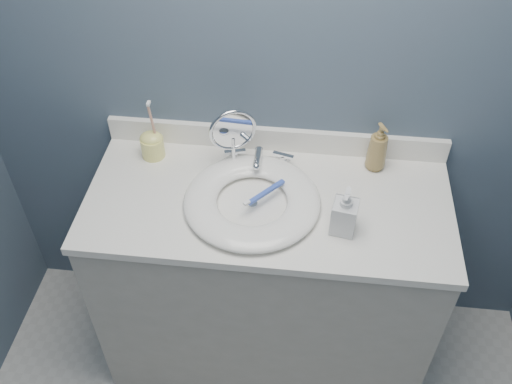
# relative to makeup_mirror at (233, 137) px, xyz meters

# --- Properties ---
(back_wall) EXTENTS (2.20, 0.02, 2.40)m
(back_wall) POSITION_rel_makeup_mirror_xyz_m (0.14, 0.12, 0.19)
(back_wall) COLOR #46586A
(back_wall) RESTS_ON ground
(vanity_cabinet) EXTENTS (1.20, 0.55, 0.85)m
(vanity_cabinet) POSITION_rel_makeup_mirror_xyz_m (0.14, -0.15, -0.59)
(vanity_cabinet) COLOR #B6B0A6
(vanity_cabinet) RESTS_ON ground
(countertop) EXTENTS (1.22, 0.57, 0.03)m
(countertop) POSITION_rel_makeup_mirror_xyz_m (0.14, -0.15, -0.15)
(countertop) COLOR white
(countertop) RESTS_ON vanity_cabinet
(backsplash) EXTENTS (1.22, 0.02, 0.09)m
(backsplash) POSITION_rel_makeup_mirror_xyz_m (0.14, 0.11, -0.09)
(backsplash) COLOR white
(backsplash) RESTS_ON countertop
(basin) EXTENTS (0.45, 0.45, 0.04)m
(basin) POSITION_rel_makeup_mirror_xyz_m (0.09, -0.18, -0.11)
(basin) COLOR white
(basin) RESTS_ON countertop
(drain) EXTENTS (0.04, 0.04, 0.01)m
(drain) POSITION_rel_makeup_mirror_xyz_m (0.09, -0.18, -0.13)
(drain) COLOR silver
(drain) RESTS_ON countertop
(faucet) EXTENTS (0.25, 0.13, 0.07)m
(faucet) POSITION_rel_makeup_mirror_xyz_m (0.09, 0.02, -0.10)
(faucet) COLOR silver
(faucet) RESTS_ON countertop
(makeup_mirror) EXTENTS (0.16, 0.09, 0.24)m
(makeup_mirror) POSITION_rel_makeup_mirror_xyz_m (0.00, 0.00, 0.00)
(makeup_mirror) COLOR silver
(makeup_mirror) RESTS_ON countertop
(soap_bottle_amber) EXTENTS (0.10, 0.10, 0.19)m
(soap_bottle_amber) POSITION_rel_makeup_mirror_xyz_m (0.49, 0.05, -0.04)
(soap_bottle_amber) COLOR olive
(soap_bottle_amber) RESTS_ON countertop
(soap_bottle_clear) EXTENTS (0.09, 0.09, 0.17)m
(soap_bottle_clear) POSITION_rel_makeup_mirror_xyz_m (0.38, -0.26, -0.05)
(soap_bottle_clear) COLOR silver
(soap_bottle_clear) RESTS_ON countertop
(toothbrush_holder) EXTENTS (0.08, 0.08, 0.24)m
(toothbrush_holder) POSITION_rel_makeup_mirror_xyz_m (-0.29, 0.03, -0.08)
(toothbrush_holder) COLOR #F4EF7A
(toothbrush_holder) RESTS_ON countertop
(toothbrush_lying) EXTENTS (0.13, 0.14, 0.02)m
(toothbrush_lying) POSITION_rel_makeup_mirror_xyz_m (0.13, -0.17, -0.09)
(toothbrush_lying) COLOR #3450BA
(toothbrush_lying) RESTS_ON basin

